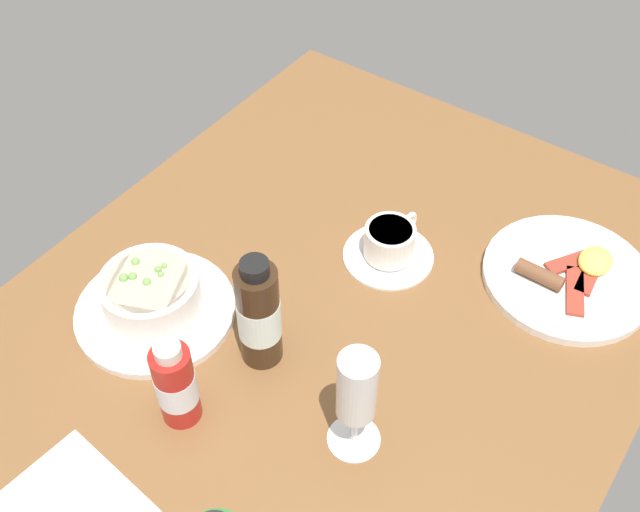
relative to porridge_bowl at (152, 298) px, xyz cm
name	(u,v)px	position (x,y,z in cm)	size (l,w,h in cm)	color
ground_plane	(324,327)	(-12.71, 20.10, -4.91)	(110.00, 84.00, 3.00)	brown
porridge_bowl	(152,298)	(0.00, 0.00, 0.00)	(22.47, 22.47, 8.08)	white
coffee_cup	(390,245)	(-28.36, 21.05, -0.80)	(13.70, 13.70, 5.96)	white
wine_glass	(357,392)	(0.38, 33.81, 7.14)	(6.67, 6.67, 16.62)	white
sauce_bottle_brown	(259,315)	(-3.30, 16.54, 4.93)	(5.68, 5.68, 18.17)	#382314
sauce_bottle_red	(176,385)	(9.82, 13.98, 3.02)	(5.12, 5.12, 14.09)	#B21E19
breakfast_plate	(568,276)	(-39.60, 44.96, -2.49)	(24.51, 24.51, 3.70)	white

